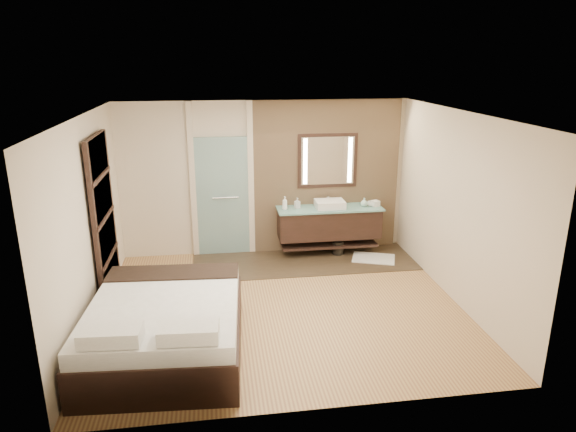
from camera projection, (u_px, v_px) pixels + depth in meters
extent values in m
plane|color=brown|center=(282.00, 307.00, 7.29)|extent=(5.00, 5.00, 0.00)
cube|color=#33261B|center=(304.00, 261.00, 8.88)|extent=(3.80, 1.30, 0.01)
cube|color=tan|center=(327.00, 177.00, 9.12)|extent=(2.60, 0.08, 2.70)
cube|color=black|center=(329.00, 223.00, 9.08)|extent=(1.80, 0.50, 0.50)
cube|color=black|center=(329.00, 244.00, 9.20)|extent=(1.71, 0.45, 0.04)
cube|color=#89D1C9|center=(330.00, 209.00, 8.98)|extent=(1.85, 0.55, 0.03)
cube|color=white|center=(330.00, 204.00, 8.95)|extent=(0.50, 0.38, 0.13)
cylinder|color=silver|center=(327.00, 200.00, 9.13)|extent=(0.03, 0.03, 0.18)
cylinder|color=silver|center=(328.00, 196.00, 9.07)|extent=(0.02, 0.10, 0.02)
cube|color=black|center=(328.00, 161.00, 8.99)|extent=(1.06, 0.03, 0.96)
cube|color=white|center=(328.00, 161.00, 8.97)|extent=(0.94, 0.01, 0.84)
cube|color=#FFEFBF|center=(305.00, 162.00, 8.91)|extent=(0.07, 0.01, 0.80)
cube|color=#FFEFBF|center=(350.00, 160.00, 9.02)|extent=(0.07, 0.01, 0.80)
cube|color=#BEF0EE|center=(223.00, 197.00, 8.95)|extent=(0.90, 0.05, 2.10)
cylinder|color=silver|center=(226.00, 198.00, 8.91)|extent=(0.45, 0.03, 0.03)
cube|color=beige|center=(193.00, 181.00, 8.80)|extent=(0.10, 0.08, 2.70)
cube|color=beige|center=(251.00, 179.00, 8.93)|extent=(0.10, 0.08, 2.70)
cube|color=black|center=(104.00, 221.00, 7.16)|extent=(0.06, 1.20, 2.40)
cube|color=beige|center=(112.00, 276.00, 7.41)|extent=(0.02, 1.06, 0.52)
cube|color=beige|center=(107.00, 237.00, 7.23)|extent=(0.02, 1.06, 0.52)
cube|color=beige|center=(103.00, 197.00, 7.06)|extent=(0.02, 1.06, 0.52)
cube|color=beige|center=(98.00, 155.00, 6.88)|extent=(0.02, 1.06, 0.52)
cube|color=black|center=(167.00, 335.00, 6.09)|extent=(1.88, 2.29, 0.48)
cube|color=silver|center=(165.00, 309.00, 5.99)|extent=(1.83, 2.23, 0.20)
cube|color=black|center=(173.00, 273.00, 6.74)|extent=(1.72, 0.60, 0.04)
cube|color=silver|center=(111.00, 335.00, 5.08)|extent=(0.62, 0.37, 0.15)
cube|color=silver|center=(189.00, 332.00, 5.13)|extent=(0.62, 0.37, 0.15)
cube|color=white|center=(374.00, 258.00, 8.97)|extent=(0.85, 0.72, 0.02)
cylinder|color=black|center=(338.00, 248.00, 9.17)|extent=(0.21, 0.21, 0.25)
cube|color=white|center=(375.00, 203.00, 9.06)|extent=(0.15, 0.15, 0.10)
imported|color=white|center=(285.00, 203.00, 8.84)|extent=(0.11, 0.11, 0.23)
imported|color=#B2B2B2|center=(297.00, 203.00, 8.92)|extent=(0.11, 0.11, 0.18)
imported|color=silver|center=(364.00, 202.00, 9.03)|extent=(0.14, 0.14, 0.15)
imported|color=white|center=(370.00, 203.00, 9.07)|extent=(0.14, 0.14, 0.09)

